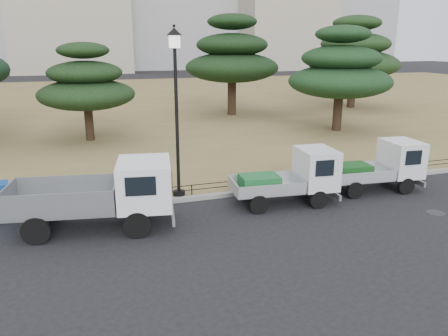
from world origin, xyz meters
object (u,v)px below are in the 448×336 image
object	(u,v)px
truck_kei_front	(292,177)
truck_kei_rear	(380,166)
street_lamp	(176,86)
truck_large	(102,192)

from	to	relation	value
truck_kei_front	truck_kei_rear	bearing A→B (deg)	9.12
truck_kei_rear	street_lamp	world-z (taller)	street_lamp
truck_kei_front	street_lamp	distance (m)	5.17
truck_kei_front	truck_kei_rear	size ratio (longest dim) A/B	1.01
truck_kei_front	street_lamp	bearing A→B (deg)	160.95
truck_large	truck_kei_rear	size ratio (longest dim) A/B	1.35
truck_kei_front	street_lamp	xyz separation A→B (m)	(-3.73, 1.67, 3.16)
truck_kei_front	street_lamp	world-z (taller)	street_lamp
truck_kei_rear	truck_large	bearing A→B (deg)	-172.78
street_lamp	truck_kei_front	bearing A→B (deg)	-24.18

